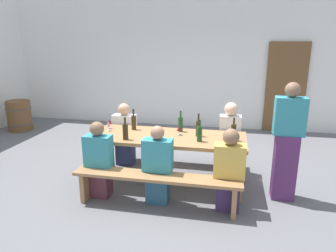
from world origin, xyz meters
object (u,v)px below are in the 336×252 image
at_px(wooden_door, 286,88).
at_px(wine_glass_1, 179,128).
at_px(wine_glass_0, 109,122).
at_px(wine_barrel, 19,115).
at_px(seated_guest_near_0, 99,162).
at_px(wine_bottle_3, 181,124).
at_px(wine_bottle_5, 200,133).
at_px(wine_glass_2, 108,124).
at_px(wine_bottle_2, 233,132).
at_px(standing_host, 287,145).
at_px(wine_bottle_1, 198,128).
at_px(bench_far, 177,145).
at_px(seated_guest_far_1, 229,139).
at_px(wine_bottle_4, 125,131).
at_px(seated_guest_far_0, 125,136).
at_px(bench_near, 156,182).
at_px(seated_guest_near_2, 229,172).
at_px(tasting_table, 168,140).
at_px(wine_bottle_0, 134,122).
at_px(seated_guest_near_1, 158,167).

bearing_deg(wooden_door, wine_glass_1, -121.49).
relative_size(wine_glass_0, wine_barrel, 0.21).
bearing_deg(seated_guest_near_0, wooden_door, -37.33).
height_order(wine_bottle_3, wine_bottle_5, wine_bottle_3).
height_order(wine_glass_2, seated_guest_near_0, seated_guest_near_0).
xyz_separation_m(wine_bottle_2, standing_host, (0.70, -0.11, -0.10)).
relative_size(wine_bottle_1, wine_barrel, 0.47).
height_order(bench_far, seated_guest_near_0, seated_guest_near_0).
height_order(seated_guest_far_1, wine_barrel, seated_guest_far_1).
xyz_separation_m(wine_bottle_2, wine_bottle_4, (-1.50, -0.27, -0.00)).
distance_m(wine_bottle_1, wine_bottle_2, 0.52).
height_order(wine_bottle_1, seated_guest_far_0, wine_bottle_1).
distance_m(wine_bottle_3, wine_barrel, 4.68).
bearing_deg(wine_bottle_3, bench_near, -97.98).
relative_size(standing_host, wine_barrel, 2.21).
height_order(wine_bottle_2, seated_guest_near_2, same).
relative_size(tasting_table, wine_bottle_0, 6.89).
relative_size(wooden_door, bench_near, 0.97).
bearing_deg(wine_glass_1, wine_bottle_2, -7.38).
xyz_separation_m(wine_glass_1, standing_host, (1.49, -0.22, -0.08)).
xyz_separation_m(wooden_door, standing_host, (-0.48, -3.44, -0.28)).
relative_size(wine_glass_2, seated_guest_near_0, 0.15).
xyz_separation_m(wooden_door, seated_guest_far_1, (-1.23, -2.70, -0.48)).
bearing_deg(seated_guest_near_0, seated_guest_far_0, 2.30).
relative_size(wooden_door, wine_glass_2, 13.01).
bearing_deg(wine_bottle_5, wine_bottle_1, 100.16).
xyz_separation_m(seated_guest_near_1, seated_guest_near_2, (0.92, 0.00, 0.01)).
bearing_deg(wine_glass_0, seated_guest_near_0, -78.73).
relative_size(wine_bottle_4, seated_guest_near_2, 0.30).
height_order(tasting_table, wine_bottle_1, wine_bottle_1).
distance_m(tasting_table, wine_glass_0, 1.04).
xyz_separation_m(bench_far, standing_host, (1.64, -0.89, 0.41)).
relative_size(wine_bottle_5, seated_guest_near_2, 0.28).
bearing_deg(wine_bottle_3, seated_guest_near_1, -100.28).
bearing_deg(wine_bottle_2, wine_barrel, 157.19).
bearing_deg(wine_bottle_1, wine_glass_2, -179.65).
bearing_deg(wine_barrel, wine_bottle_2, -22.81).
bearing_deg(wine_barrel, wine_bottle_0, -28.06).
distance_m(tasting_table, wine_bottle_0, 0.67).
bearing_deg(wine_glass_0, bench_near, -43.52).
bearing_deg(wine_bottle_2, bench_far, 140.53).
bearing_deg(seated_guest_far_0, bench_far, 99.56).
distance_m(bench_near, wine_bottle_5, 0.91).
bearing_deg(wine_glass_1, wine_bottle_0, 168.88).
xyz_separation_m(wine_bottle_2, wine_bottle_3, (-0.80, 0.30, -0.01)).
bearing_deg(wine_bottle_3, wine_bottle_1, -32.30).
bearing_deg(bench_near, wine_glass_1, 79.48).
relative_size(wooden_door, wine_glass_1, 14.27).
distance_m(wine_bottle_4, standing_host, 2.21).
height_order(wine_bottle_2, seated_guest_far_1, seated_guest_far_1).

